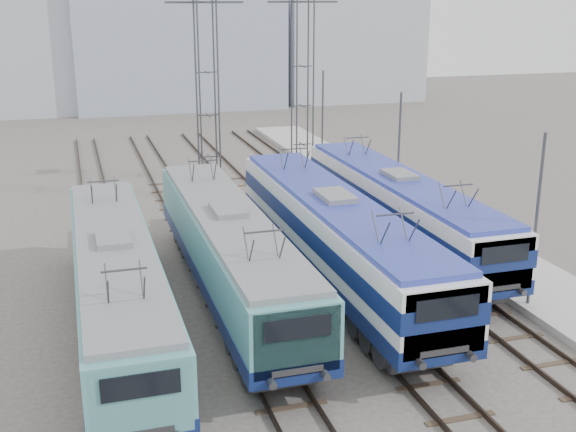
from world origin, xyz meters
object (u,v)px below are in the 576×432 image
Objects in this scene: locomotive_far_left at (117,281)px; locomotive_center_left at (230,249)px; mast_rear at (322,123)px; catenary_tower_west at (207,87)px; catenary_tower_east at (302,80)px; locomotive_center_right at (336,233)px; mast_mid at (398,159)px; locomotive_far_right at (400,205)px; mast_front at (536,225)px.

locomotive_center_left is (4.50, 1.98, 0.05)m from locomotive_far_left.
mast_rear reaches higher than locomotive_center_left.
catenary_tower_west is 1.00× the size of catenary_tower_east.
catenary_tower_west reaches higher than mast_rear.
locomotive_far_left is at bearing -123.79° from catenary_tower_east.
catenary_tower_west is 6.80m from catenary_tower_east.
locomotive_center_right is 18.63m from catenary_tower_east.
catenary_tower_east reaches higher than mast_mid.
locomotive_far_right is at bearing -96.51° from mast_rear.
locomotive_center_left is 2.56× the size of mast_front.
locomotive_center_right is 1.57× the size of catenary_tower_east.
mast_mid reaches higher than locomotive_far_right.
locomotive_far_left is at bearing -156.25° from locomotive_center_left.
catenary_tower_east reaches higher than locomotive_far_right.
catenary_tower_west reaches higher than locomotive_far_left.
locomotive_far_right is at bearing 21.83° from locomotive_center_left.
catenary_tower_east is at bearing 95.45° from mast_front.
mast_front reaches higher than locomotive_center_left.
mast_rear is (10.85, 19.82, 1.26)m from locomotive_center_left.
catenary_tower_east reaches higher than locomotive_center_right.
locomotive_center_right reaches higher than locomotive_center_left.
mast_mid is (6.35, 7.63, 1.11)m from locomotive_center_right.
mast_rear is (15.35, 21.80, 1.32)m from locomotive_far_left.
mast_rear is (6.35, 19.63, 1.11)m from locomotive_center_right.
catenary_tower_west is at bearing -155.06° from mast_rear.
catenary_tower_east is 1.71× the size of mast_front.
catenary_tower_west reaches higher than locomotive_center_right.
mast_front is at bearing -76.63° from locomotive_far_right.
locomotive_far_right is 2.53× the size of mast_front.
catenary_tower_west is at bearing 69.23° from locomotive_far_left.
catenary_tower_east is (6.50, 2.00, 0.00)m from catenary_tower_west.
locomotive_far_right is at bearing -88.99° from catenary_tower_east.
locomotive_center_right is 1.57× the size of catenary_tower_west.
locomotive_far_right is 2.53× the size of mast_mid.
catenary_tower_west is 1.71× the size of mast_front.
mast_mid is at bearing 50.24° from locomotive_center_right.
locomotive_far_left is at bearing -166.45° from locomotive_center_right.
mast_mid is (0.00, 12.00, 0.00)m from mast_front.
mast_front is at bearing -90.00° from mast_rear.
mast_rear is at bearing 72.08° from locomotive_center_right.
locomotive_center_left is at bearing -116.15° from catenary_tower_east.
locomotive_center_left is 13.44m from mast_mid.
locomotive_center_left is at bearing -158.17° from locomotive_far_right.
catenary_tower_east is at bearing 76.45° from locomotive_center_right.
mast_front is at bearing -21.06° from locomotive_center_left.
mast_front is at bearing -8.15° from locomotive_far_left.
catenary_tower_east is 1.71× the size of mast_rear.
mast_mid is 12.00m from mast_rear.
catenary_tower_west is 9.99m from mast_rear.
catenary_tower_west is 12.16m from mast_mid.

